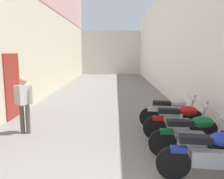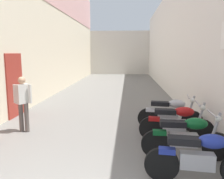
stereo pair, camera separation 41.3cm
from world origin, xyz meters
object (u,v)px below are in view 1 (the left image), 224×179
(motorcycle_nearest, at_px, (212,154))
(motorcycle_third, at_px, (180,121))
(motorcycle_second, at_px, (193,135))
(motorcycle_fourth, at_px, (172,112))
(pedestrian_mid_alley, at_px, (24,101))

(motorcycle_nearest, relative_size, motorcycle_third, 1.00)
(motorcycle_second, relative_size, motorcycle_third, 1.00)
(motorcycle_second, distance_m, motorcycle_fourth, 1.91)
(motorcycle_nearest, relative_size, motorcycle_second, 1.00)
(motorcycle_nearest, xyz_separation_m, motorcycle_second, (0.00, 0.96, 0.00))
(motorcycle_third, xyz_separation_m, pedestrian_mid_alley, (-4.14, 0.46, 0.42))
(motorcycle_fourth, bearing_deg, motorcycle_third, -90.00)
(motorcycle_second, relative_size, motorcycle_fourth, 1.01)
(motorcycle_second, bearing_deg, pedestrian_mid_alley, 160.62)
(motorcycle_third, bearing_deg, motorcycle_fourth, 90.00)
(motorcycle_nearest, relative_size, pedestrian_mid_alley, 1.18)
(motorcycle_second, bearing_deg, motorcycle_third, 90.00)
(motorcycle_third, relative_size, pedestrian_mid_alley, 1.18)
(motorcycle_nearest, relative_size, motorcycle_fourth, 1.00)
(motorcycle_nearest, xyz_separation_m, pedestrian_mid_alley, (-4.14, 2.42, 0.42))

